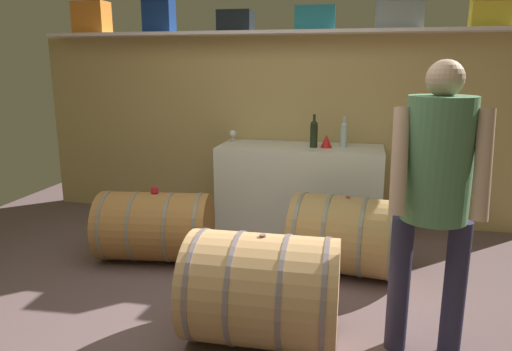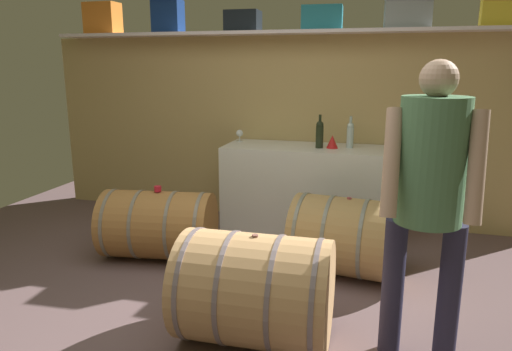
# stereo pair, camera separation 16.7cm
# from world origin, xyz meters

# --- Properties ---
(ground_plane) EXTENTS (6.35, 7.86, 0.02)m
(ground_plane) POSITION_xyz_m (0.00, 0.58, -0.01)
(ground_plane) COLOR #644D4F
(back_wall_panel) EXTENTS (5.15, 0.10, 1.90)m
(back_wall_panel) POSITION_xyz_m (0.00, 2.33, 0.95)
(back_wall_panel) COLOR tan
(back_wall_panel) RESTS_ON ground
(high_shelf_board) EXTENTS (4.74, 0.40, 0.03)m
(high_shelf_board) POSITION_xyz_m (0.00, 2.18, 1.92)
(high_shelf_board) COLOR silver
(high_shelf_board) RESTS_ON back_wall_panel
(toolcase_orange) EXTENTS (0.36, 0.22, 0.33)m
(toolcase_orange) POSITION_xyz_m (-1.95, 2.18, 2.10)
(toolcase_orange) COLOR orange
(toolcase_orange) RESTS_ON high_shelf_board
(toolcase_navy) EXTENTS (0.30, 0.22, 0.33)m
(toolcase_navy) POSITION_xyz_m (-1.18, 2.18, 2.10)
(toolcase_navy) COLOR navy
(toolcase_navy) RESTS_ON high_shelf_board
(toolcase_black) EXTENTS (0.34, 0.27, 0.20)m
(toolcase_black) POSITION_xyz_m (-0.37, 2.18, 2.04)
(toolcase_black) COLOR black
(toolcase_black) RESTS_ON high_shelf_board
(toolcase_teal) EXTENTS (0.39, 0.28, 0.22)m
(toolcase_teal) POSITION_xyz_m (0.41, 2.18, 2.05)
(toolcase_teal) COLOR #1E7385
(toolcase_teal) RESTS_ON high_shelf_board
(toolcase_grey) EXTENTS (0.42, 0.29, 0.32)m
(toolcase_grey) POSITION_xyz_m (1.19, 2.18, 2.09)
(toolcase_grey) COLOR gray
(toolcase_grey) RESTS_ON high_shelf_board
(toolcase_yellow) EXTENTS (0.35, 0.26, 0.30)m
(toolcase_yellow) POSITION_xyz_m (1.97, 2.18, 2.09)
(toolcase_yellow) COLOR yellow
(toolcase_yellow) RESTS_ON high_shelf_board
(work_cabinet) EXTENTS (1.58, 0.61, 0.84)m
(work_cabinet) POSITION_xyz_m (0.33, 1.96, 0.42)
(work_cabinet) COLOR white
(work_cabinet) RESTS_ON ground
(wine_bottle_clear) EXTENTS (0.07, 0.07, 0.30)m
(wine_bottle_clear) POSITION_xyz_m (0.74, 2.01, 0.97)
(wine_bottle_clear) COLOR #AEC3BF
(wine_bottle_clear) RESTS_ON work_cabinet
(wine_bottle_dark) EXTENTS (0.07, 0.07, 0.32)m
(wine_bottle_dark) POSITION_xyz_m (0.46, 1.93, 0.98)
(wine_bottle_dark) COLOR black
(wine_bottle_dark) RESTS_ON work_cabinet
(wine_glass) EXTENTS (0.07, 0.07, 0.12)m
(wine_glass) POSITION_xyz_m (-0.39, 2.09, 0.92)
(wine_glass) COLOR white
(wine_glass) RESTS_ON work_cabinet
(red_funnel) EXTENTS (0.11, 0.11, 0.12)m
(red_funnel) POSITION_xyz_m (0.58, 1.94, 0.90)
(red_funnel) COLOR red
(red_funnel) RESTS_ON work_cabinet
(wine_barrel_near) EXTENTS (0.99, 0.69, 0.59)m
(wine_barrel_near) POSITION_xyz_m (-0.75, 0.92, 0.29)
(wine_barrel_near) COLOR #A46F39
(wine_barrel_near) RESTS_ON ground
(wine_barrel_far) EXTENTS (0.89, 0.69, 0.68)m
(wine_barrel_far) POSITION_xyz_m (0.38, -0.08, 0.33)
(wine_barrel_far) COLOR tan
(wine_barrel_far) RESTS_ON ground
(wine_barrel_flank) EXTENTS (0.91, 0.70, 0.63)m
(wine_barrel_flank) POSITION_xyz_m (0.83, 1.02, 0.31)
(wine_barrel_flank) COLOR #A6804B
(wine_barrel_flank) RESTS_ON ground
(tasting_cup) EXTENTS (0.06, 0.06, 0.05)m
(tasting_cup) POSITION_xyz_m (-0.74, 0.92, 0.61)
(tasting_cup) COLOR red
(tasting_cup) RESTS_ON wine_barrel_near
(winemaker_pouring) EXTENTS (0.49, 0.39, 1.65)m
(winemaker_pouring) POSITION_xyz_m (1.30, 0.02, 1.01)
(winemaker_pouring) COLOR #28263F
(winemaker_pouring) RESTS_ON ground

